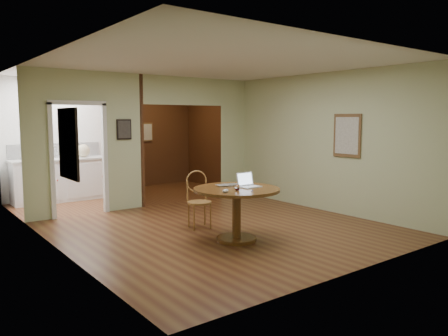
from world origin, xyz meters
TOP-DOWN VIEW (x-y plane):
  - floor at (0.00, 0.00)m, footprint 5.00×5.00m
  - room_shell at (-0.47, 3.10)m, footprint 5.20×7.50m
  - dining_table at (-0.25, -0.62)m, footprint 1.27×1.27m
  - chair at (-0.24, 0.41)m, footprint 0.49×0.49m
  - open_laptop at (-0.04, -0.63)m, footprint 0.30×0.26m
  - closed_laptop at (-0.25, -0.44)m, footprint 0.38×0.27m
  - mouse at (-0.61, -0.83)m, footprint 0.13×0.09m
  - wine_glass at (-0.37, -0.79)m, footprint 0.08×0.08m
  - pen at (-0.23, -0.95)m, footprint 0.10×0.08m
  - kitchen_cabinet at (-1.35, 4.20)m, footprint 2.06×0.60m
  - grocery_bag at (-0.82, 4.20)m, footprint 0.33×0.29m

SIDE VIEW (x-z plane):
  - floor at x=0.00m, z-range 0.00..0.00m
  - kitchen_cabinet at x=-1.35m, z-range 0.00..0.94m
  - chair at x=-0.24m, z-range 0.05..1.00m
  - dining_table at x=-0.25m, z-range 0.19..0.99m
  - pen at x=-0.23m, z-range 0.80..0.80m
  - closed_laptop at x=-0.25m, z-range 0.80..0.82m
  - mouse at x=-0.61m, z-range 0.80..0.84m
  - wine_glass at x=-0.37m, z-range 0.80..0.89m
  - open_laptop at x=-0.04m, z-range 0.75..0.96m
  - grocery_bag at x=-0.82m, z-range 0.94..1.23m
  - room_shell at x=-0.47m, z-range -1.21..3.79m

